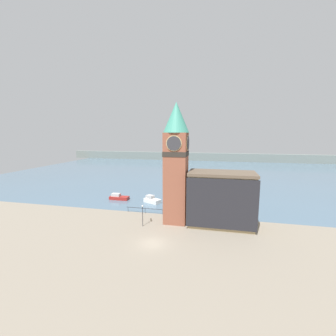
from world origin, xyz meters
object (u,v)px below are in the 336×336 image
(boat_far, at_px, (119,197))
(clock_tower, at_px, (176,160))
(boat_near, at_px, (152,200))
(pier_building, at_px, (221,199))
(mooring_bollard_near, at_px, (151,220))
(lamp_post, at_px, (143,212))

(boat_far, bearing_deg, clock_tower, -33.34)
(boat_near, height_order, boat_far, boat_near)
(pier_building, relative_size, mooring_bollard_near, 18.03)
(lamp_post, bearing_deg, mooring_bollard_near, 72.37)
(boat_far, bearing_deg, boat_near, -4.35)
(clock_tower, bearing_deg, boat_far, 146.33)
(boat_far, bearing_deg, mooring_bollard_near, -44.53)
(pier_building, xyz_separation_m, mooring_bollard_near, (-13.11, -1.02, -4.67))
(boat_near, height_order, mooring_bollard_near, boat_near)
(mooring_bollard_near, relative_size, lamp_post, 0.17)
(pier_building, xyz_separation_m, boat_far, (-25.66, 11.46, -4.46))
(mooring_bollard_near, bearing_deg, pier_building, 4.46)
(boat_near, distance_m, mooring_bollard_near, 12.19)
(boat_far, bearing_deg, lamp_post, -51.66)
(boat_near, distance_m, boat_far, 9.28)
(clock_tower, xyz_separation_m, mooring_bollard_near, (-4.70, -1.00, -11.59))
(boat_near, bearing_deg, clock_tower, -27.58)
(pier_building, height_order, mooring_bollard_near, pier_building)
(pier_building, xyz_separation_m, lamp_post, (-13.92, -3.56, -2.24))
(clock_tower, distance_m, boat_far, 23.65)
(boat_far, distance_m, mooring_bollard_near, 17.70)
(pier_building, relative_size, boat_far, 2.43)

